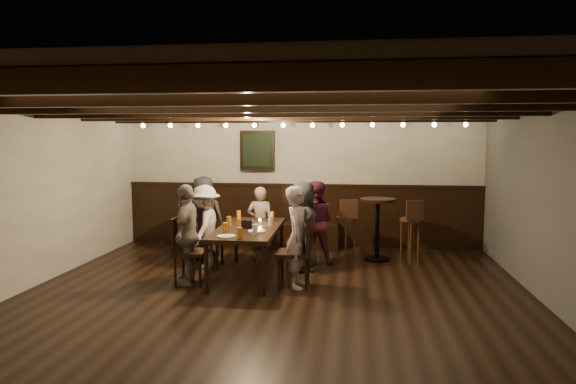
# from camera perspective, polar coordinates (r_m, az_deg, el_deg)

# --- Properties ---
(room) EXTENTS (7.00, 7.00, 7.00)m
(room) POSITION_cam_1_polar(r_m,az_deg,el_deg) (8.19, -1.43, -0.30)
(room) COLOR black
(room) RESTS_ON ground
(dining_table) EXTENTS (0.89, 1.90, 0.71)m
(dining_table) POSITION_cam_1_polar(r_m,az_deg,el_deg) (7.32, -4.46, -4.41)
(dining_table) COLOR black
(dining_table) RESTS_ON floor
(chair_left_near) EXTENTS (0.42, 0.42, 0.91)m
(chair_left_near) POSITION_cam_1_polar(r_m,az_deg,el_deg) (7.99, -8.93, -6.31)
(chair_left_near) COLOR black
(chair_left_near) RESTS_ON floor
(chair_left_far) EXTENTS (0.42, 0.42, 0.91)m
(chair_left_far) POSITION_cam_1_polar(r_m,az_deg,el_deg) (7.15, -10.85, -7.80)
(chair_left_far) COLOR black
(chair_left_far) RESTS_ON floor
(chair_right_near) EXTENTS (0.40, 0.40, 0.87)m
(chair_right_near) POSITION_cam_1_polar(r_m,az_deg,el_deg) (7.74, 1.46, -6.72)
(chair_right_near) COLOR black
(chair_right_near) RESTS_ON floor
(chair_right_far) EXTENTS (0.45, 0.45, 0.96)m
(chair_right_far) POSITION_cam_1_polar(r_m,az_deg,el_deg) (6.86, 0.82, -8.15)
(chair_right_far) COLOR black
(chair_right_far) RESTS_ON floor
(person_bench_left) EXTENTS (0.68, 0.45, 1.37)m
(person_bench_left) POSITION_cam_1_polar(r_m,az_deg,el_deg) (8.39, -9.36, -2.90)
(person_bench_left) COLOR black
(person_bench_left) RESTS_ON floor
(person_bench_centre) EXTENTS (0.44, 0.29, 1.20)m
(person_bench_centre) POSITION_cam_1_polar(r_m,az_deg,el_deg) (8.35, -3.10, -3.47)
(person_bench_centre) COLOR gray
(person_bench_centre) RESTS_ON floor
(person_bench_right) EXTENTS (0.64, 0.51, 1.31)m
(person_bench_right) POSITION_cam_1_polar(r_m,az_deg,el_deg) (8.09, 3.02, -3.38)
(person_bench_right) COLOR maroon
(person_bench_right) RESTS_ON floor
(person_left_near) EXTENTS (0.49, 0.83, 1.27)m
(person_left_near) POSITION_cam_1_polar(r_m,az_deg,el_deg) (7.93, -9.19, -3.79)
(person_left_near) COLOR #BCA69F
(person_left_near) RESTS_ON floor
(person_left_far) EXTENTS (0.35, 0.80, 1.36)m
(person_left_far) POSITION_cam_1_polar(r_m,az_deg,el_deg) (7.07, -11.16, -4.62)
(person_left_far) COLOR gray
(person_left_far) RESTS_ON floor
(person_right_near) EXTENTS (0.44, 0.66, 1.34)m
(person_right_near) POSITION_cam_1_polar(r_m,az_deg,el_deg) (7.66, 1.70, -3.79)
(person_right_near) COLOR #2A292C
(person_right_near) RESTS_ON floor
(person_right_far) EXTENTS (0.33, 0.50, 1.35)m
(person_right_far) POSITION_cam_1_polar(r_m,az_deg,el_deg) (6.78, 1.08, -5.03)
(person_right_far) COLOR #AD9A92
(person_right_far) RESTS_ON floor
(pint_a) EXTENTS (0.07, 0.07, 0.14)m
(pint_a) POSITION_cam_1_polar(r_m,az_deg,el_deg) (8.03, -5.50, -2.56)
(pint_a) COLOR #BF7219
(pint_a) RESTS_ON dining_table
(pint_b) EXTENTS (0.07, 0.07, 0.14)m
(pint_b) POSITION_cam_1_polar(r_m,az_deg,el_deg) (7.89, -1.80, -2.69)
(pint_b) COLOR #BF7219
(pint_b) RESTS_ON dining_table
(pint_c) EXTENTS (0.07, 0.07, 0.14)m
(pint_c) POSITION_cam_1_polar(r_m,az_deg,el_deg) (7.46, -6.59, -3.24)
(pint_c) COLOR #BF7219
(pint_c) RESTS_ON dining_table
(pint_d) EXTENTS (0.07, 0.07, 0.14)m
(pint_d) POSITION_cam_1_polar(r_m,az_deg,el_deg) (7.45, -1.91, -3.22)
(pint_d) COLOR silver
(pint_d) RESTS_ON dining_table
(pint_e) EXTENTS (0.07, 0.07, 0.14)m
(pint_e) POSITION_cam_1_polar(r_m,az_deg,el_deg) (6.91, -6.97, -3.98)
(pint_e) COLOR #BF7219
(pint_e) RESTS_ON dining_table
(pint_f) EXTENTS (0.07, 0.07, 0.14)m
(pint_f) POSITION_cam_1_polar(r_m,az_deg,el_deg) (6.73, -3.68, -4.22)
(pint_f) COLOR silver
(pint_f) RESTS_ON dining_table
(pint_g) EXTENTS (0.07, 0.07, 0.14)m
(pint_g) POSITION_cam_1_polar(r_m,az_deg,el_deg) (6.52, -5.37, -4.57)
(pint_g) COLOR #BF7219
(pint_g) RESTS_ON dining_table
(plate_near) EXTENTS (0.24, 0.24, 0.01)m
(plate_near) POSITION_cam_1_polar(r_m,az_deg,el_deg) (6.67, -6.87, -4.89)
(plate_near) COLOR white
(plate_near) RESTS_ON dining_table
(plate_far) EXTENTS (0.24, 0.24, 0.01)m
(plate_far) POSITION_cam_1_polar(r_m,az_deg,el_deg) (6.99, -3.48, -4.36)
(plate_far) COLOR white
(plate_far) RESTS_ON dining_table
(condiment_caddy) EXTENTS (0.15, 0.10, 0.12)m
(condiment_caddy) POSITION_cam_1_polar(r_m,az_deg,el_deg) (7.25, -4.55, -3.56)
(condiment_caddy) COLOR black
(condiment_caddy) RESTS_ON dining_table
(candle) EXTENTS (0.05, 0.05, 0.05)m
(candle) POSITION_cam_1_polar(r_m,az_deg,el_deg) (7.58, -3.15, -3.41)
(candle) COLOR beige
(candle) RESTS_ON dining_table
(high_top_table) EXTENTS (0.57, 0.57, 1.01)m
(high_top_table) POSITION_cam_1_polar(r_m,az_deg,el_deg) (8.39, 9.92, -3.06)
(high_top_table) COLOR black
(high_top_table) RESTS_ON floor
(bar_stool_left) EXTENTS (0.34, 0.36, 1.02)m
(bar_stool_left) POSITION_cam_1_polar(r_m,az_deg,el_deg) (8.23, 6.46, -5.18)
(bar_stool_left) COLOR #3D2413
(bar_stool_left) RESTS_ON floor
(bar_stool_right) EXTENTS (0.35, 0.36, 1.02)m
(bar_stool_right) POSITION_cam_1_polar(r_m,az_deg,el_deg) (8.33, 13.39, -5.18)
(bar_stool_right) COLOR #3D2413
(bar_stool_right) RESTS_ON floor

